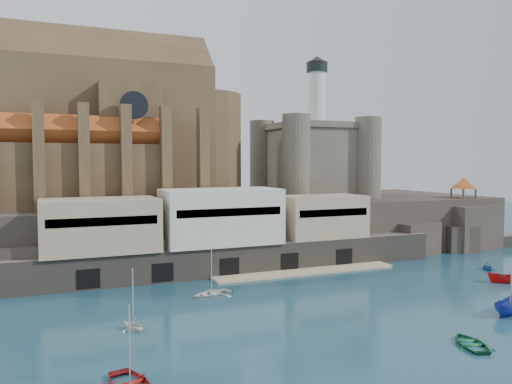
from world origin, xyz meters
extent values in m
plane|color=#173C4D|center=(0.00, 0.00, 0.00)|extent=(300.00, 300.00, 0.00)
cube|color=black|center=(0.00, 40.00, 5.00)|extent=(100.00, 34.00, 10.00)
cube|color=black|center=(-38.00, 23.50, 3.00)|extent=(9.00, 5.00, 6.00)
cube|color=black|center=(-22.00, 23.50, 3.00)|extent=(9.00, 5.00, 6.00)
cube|color=black|center=(-5.00, 23.50, 3.00)|extent=(9.00, 5.00, 6.00)
cube|color=black|center=(12.00, 23.50, 3.00)|extent=(9.00, 5.00, 6.00)
cube|color=black|center=(28.00, 23.50, 3.00)|extent=(9.00, 5.00, 6.00)
cube|color=#5C554A|center=(-8.00, 22.50, 2.25)|extent=(70.00, 6.00, 4.50)
cube|color=tan|center=(2.00, 18.00, 0.15)|extent=(30.00, 4.00, 0.40)
cube|color=black|center=(-30.00, 19.60, 1.60)|extent=(3.00, 0.40, 2.60)
cube|color=black|center=(-20.00, 19.60, 1.60)|extent=(3.00, 0.40, 2.60)
cube|color=black|center=(-10.00, 19.60, 1.60)|extent=(3.00, 0.40, 2.60)
cube|color=black|center=(0.00, 19.60, 1.60)|extent=(3.00, 0.40, 2.60)
cube|color=black|center=(10.00, 19.60, 1.60)|extent=(3.00, 0.40, 2.60)
cube|color=#9D8A6A|center=(-28.00, 23.50, 8.25)|extent=(16.00, 9.00, 7.50)
cube|color=beige|center=(-10.00, 23.50, 8.75)|extent=(18.00, 9.00, 8.50)
cube|color=#9D8A6A|center=(8.00, 23.50, 8.00)|extent=(14.00, 8.00, 7.00)
cube|color=#483521|center=(-26.00, 42.00, 22.00)|extent=(38.00, 14.00, 24.00)
cube|color=#483521|center=(-26.00, 42.00, 34.00)|extent=(38.00, 13.01, 13.01)
cylinder|color=#483521|center=(-7.00, 42.00, 20.00)|extent=(14.00, 14.00, 20.00)
cube|color=#483521|center=(-22.00, 42.00, 20.00)|extent=(10.00, 20.00, 20.00)
cube|color=#483521|center=(-30.00, 32.50, 15.00)|extent=(28.00, 5.00, 10.00)
cube|color=#483521|center=(-30.00, 51.50, 15.00)|extent=(28.00, 5.00, 10.00)
cube|color=#A5471C|center=(-30.00, 32.50, 21.60)|extent=(28.00, 5.66, 5.66)
cube|color=#A5471C|center=(-30.00, 51.50, 21.60)|extent=(28.00, 5.66, 5.66)
cylinder|color=black|center=(-22.00, 29.95, 26.00)|extent=(4.40, 0.30, 4.40)
cube|color=#483521|center=(-35.80, 29.50, 18.00)|extent=(1.60, 2.20, 16.00)
cube|color=#483521|center=(-29.60, 29.50, 18.00)|extent=(1.60, 2.20, 16.00)
cube|color=#483521|center=(-23.40, 29.50, 18.00)|extent=(1.60, 2.20, 16.00)
cube|color=#483521|center=(-17.20, 29.50, 18.00)|extent=(1.60, 2.20, 16.00)
cube|color=#483521|center=(-11.00, 29.50, 18.00)|extent=(1.60, 2.20, 16.00)
cube|color=#4C473B|center=(16.00, 41.00, 17.00)|extent=(16.00, 16.00, 14.00)
cube|color=#4C473B|center=(16.00, 41.00, 24.40)|extent=(17.00, 17.00, 1.20)
cylinder|color=#4C473B|center=(8.00, 33.00, 18.00)|extent=(5.20, 5.20, 16.00)
cylinder|color=#4C473B|center=(24.00, 33.00, 18.00)|extent=(5.20, 5.20, 16.00)
cylinder|color=#4C473B|center=(8.00, 49.00, 18.00)|extent=(5.20, 5.20, 16.00)
cylinder|color=#4C473B|center=(24.00, 49.00, 18.00)|extent=(5.20, 5.20, 16.00)
cylinder|color=silver|center=(18.00, 43.00, 30.00)|extent=(3.60, 3.60, 12.00)
cylinder|color=black|center=(18.00, 43.00, 37.00)|extent=(4.40, 4.40, 2.00)
cone|color=black|center=(18.00, 43.00, 38.60)|extent=(4.60, 4.60, 1.40)
cube|color=black|center=(42.00, 26.00, 4.35)|extent=(12.00, 10.00, 8.70)
cube|color=black|center=(38.00, 23.00, 2.50)|extent=(6.00, 5.00, 5.00)
cube|color=black|center=(47.00, 28.00, 3.00)|extent=(5.00, 4.00, 6.00)
cube|color=#483521|center=(42.00, 26.00, 8.85)|extent=(4.20, 4.20, 0.30)
cylinder|color=#483521|center=(40.40, 24.40, 10.30)|extent=(0.36, 0.36, 3.20)
cylinder|color=#483521|center=(43.60, 24.40, 10.30)|extent=(0.36, 0.36, 3.20)
cylinder|color=#483521|center=(40.40, 27.60, 10.30)|extent=(0.36, 0.36, 3.20)
cylinder|color=#483521|center=(43.60, 27.60, 10.30)|extent=(0.36, 0.36, 3.20)
pyramid|color=#A5471C|center=(42.00, 26.00, 13.00)|extent=(6.40, 6.40, 2.20)
imported|color=#1C2E97|center=(13.13, -9.80, 0.00)|extent=(2.80, 2.75, 5.91)
imported|color=#166438|center=(1.50, -15.29, 0.00)|extent=(3.79, 2.25, 5.11)
imported|color=silver|center=(-26.97, 1.31, 0.00)|extent=(3.25, 2.79, 3.22)
imported|color=#B00F0D|center=(24.91, 1.19, 0.00)|extent=(2.43, 2.41, 4.63)
imported|color=silver|center=(-15.60, 10.71, 0.00)|extent=(2.10, 4.12, 5.55)
imported|color=#1F4F89|center=(29.59, 8.40, 0.00)|extent=(3.06, 2.62, 3.03)
camera|label=1|loc=(-34.74, -49.71, 17.17)|focal=35.00mm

